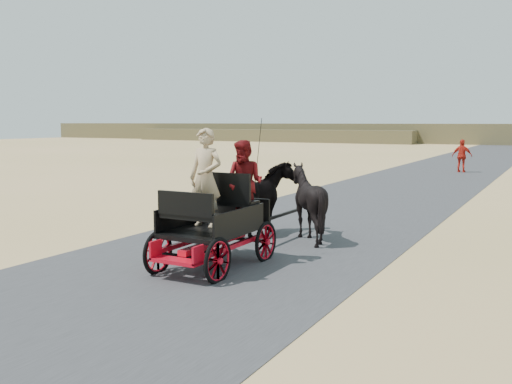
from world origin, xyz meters
The scene contains 10 objects.
ground centered at (0.00, 0.00, 0.00)m, with size 140.00×140.00×0.00m, color tan.
road centered at (0.00, 0.00, 0.01)m, with size 6.00×140.00×0.01m, color #38383A.
ridge_far centered at (0.00, 62.00, 1.20)m, with size 140.00×6.00×2.40m, color brown.
ridge_near centered at (-30.00, 58.00, 0.80)m, with size 40.00×4.00×1.60m, color brown.
carriage centered at (0.21, -2.10, 0.36)m, with size 1.30×2.40×0.72m, color black, non-canonical shape.
horse_left centered at (-0.34, 0.90, 0.85)m, with size 0.91×2.01×1.70m, color black.
horse_right centered at (0.76, 0.90, 0.85)m, with size 1.37×1.54×1.70m, color black.
driver_man centered at (0.01, -2.05, 1.62)m, with size 0.66×0.43×1.80m, color tan.
passenger_woman centered at (0.51, -1.50, 1.51)m, with size 0.77×0.60×1.58m, color #660C0F.
pedestrian centered at (1.00, 20.56, 0.86)m, with size 1.01×0.42×1.73m, color red.
Camera 1 is at (5.75, -10.69, 2.63)m, focal length 40.00 mm.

